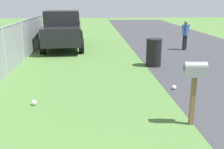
% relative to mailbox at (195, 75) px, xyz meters
% --- Properties ---
extents(mailbox, '(0.24, 0.48, 1.41)m').
position_rel_mailbox_xyz_m(mailbox, '(0.00, 0.00, 0.00)').
color(mailbox, brown).
rests_on(mailbox, ground).
extents(pickup_truck, '(5.53, 2.38, 2.09)m').
position_rel_mailbox_xyz_m(pickup_truck, '(9.91, 3.73, -0.02)').
color(pickup_truck, black).
rests_on(pickup_truck, ground).
extents(trash_bin, '(0.65, 0.65, 1.13)m').
position_rel_mailbox_xyz_m(trash_bin, '(5.38, -0.37, -0.56)').
color(trash_bin, black).
rests_on(trash_bin, ground).
extents(pedestrian, '(0.30, 0.52, 1.57)m').
position_rel_mailbox_xyz_m(pedestrian, '(8.82, -2.85, -0.22)').
color(pedestrian, black).
rests_on(pedestrian, ground).
extents(fence_section, '(15.06, 0.07, 1.75)m').
position_rel_mailbox_xyz_m(fence_section, '(4.27, 5.22, -0.18)').
color(fence_section, '#9EA3A8').
rests_on(fence_section, ground).
extents(litter_bag_midfield_b, '(0.14, 0.14, 0.14)m').
position_rel_mailbox_xyz_m(litter_bag_midfield_b, '(1.39, 3.68, -1.06)').
color(litter_bag_midfield_b, silver).
rests_on(litter_bag_midfield_b, ground).
extents(litter_bag_far_scatter, '(0.14, 0.14, 0.14)m').
position_rel_mailbox_xyz_m(litter_bag_far_scatter, '(2.34, -0.32, -1.06)').
color(litter_bag_far_scatter, silver).
rests_on(litter_bag_far_scatter, ground).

